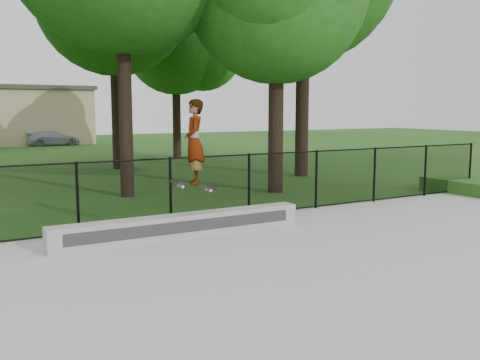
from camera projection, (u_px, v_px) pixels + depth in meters
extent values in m
plane|color=#184D15|center=(457.00, 290.00, 7.70)|extent=(100.00, 100.00, 0.00)
cube|color=#ADADA7|center=(457.00, 288.00, 7.70)|extent=(14.00, 12.00, 0.06)
cube|color=#A2A39E|center=(182.00, 226.00, 10.60)|extent=(5.22, 0.40, 0.46)
imported|color=#949CA8|center=(53.00, 138.00, 38.37)|extent=(3.44, 1.63, 1.07)
cube|color=black|center=(195.00, 185.00, 10.50)|extent=(0.82, 0.23, 0.24)
imported|color=#BEC4FA|center=(194.00, 142.00, 10.39)|extent=(0.59, 0.71, 1.66)
cylinder|color=black|center=(78.00, 199.00, 10.71)|extent=(0.06, 0.06, 1.50)
cylinder|color=black|center=(171.00, 191.00, 11.69)|extent=(0.06, 0.06, 1.50)
cylinder|color=black|center=(249.00, 185.00, 12.67)|extent=(0.06, 0.06, 1.50)
cylinder|color=black|center=(316.00, 179.00, 13.66)|extent=(0.06, 0.06, 1.50)
cylinder|color=black|center=(374.00, 175.00, 14.64)|extent=(0.06, 0.06, 1.50)
cylinder|color=black|center=(425.00, 171.00, 15.62)|extent=(0.06, 0.06, 1.50)
cylinder|color=black|center=(470.00, 167.00, 16.60)|extent=(0.06, 0.06, 1.50)
cylinder|color=black|center=(249.00, 155.00, 12.58)|extent=(16.00, 0.04, 0.04)
cylinder|color=black|center=(249.00, 214.00, 12.77)|extent=(16.00, 0.04, 0.04)
cube|color=black|center=(249.00, 185.00, 12.67)|extent=(16.00, 0.01, 1.50)
cylinder|color=black|center=(116.00, 106.00, 23.09)|extent=(0.44, 0.44, 5.47)
cylinder|color=black|center=(125.00, 101.00, 15.63)|extent=(0.44, 0.44, 5.68)
cylinder|color=black|center=(302.00, 99.00, 20.59)|extent=(0.44, 0.44, 5.94)
cylinder|color=black|center=(177.00, 115.00, 28.80)|extent=(0.44, 0.44, 4.59)
sphere|color=#244F15|center=(176.00, 42.00, 28.30)|extent=(5.51, 5.51, 5.51)
cylinder|color=black|center=(276.00, 119.00, 16.52)|extent=(0.44, 0.44, 4.58)
cube|color=tan|center=(3.00, 117.00, 39.18)|extent=(12.00, 6.00, 4.00)
cube|color=#3F3833|center=(1.00, 88.00, 38.89)|extent=(12.40, 6.40, 0.30)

